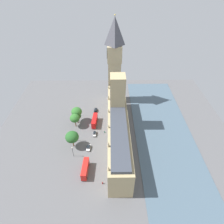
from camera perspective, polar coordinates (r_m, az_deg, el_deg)
The scene contains 17 objects.
ground_plane at distance 110.00m, azimuth 0.62°, elevation -8.23°, with size 138.06×138.06×0.00m, color #565659.
river_thames at distance 114.19m, azimuth 15.43°, elevation -7.76°, with size 32.87×124.25×0.25m, color #475B6B.
parliament_building at distance 104.70m, azimuth 1.72°, elevation -3.87°, with size 10.89×68.06×33.97m.
clock_tower at distance 125.75m, azimuth 0.74°, elevation 14.74°, with size 9.23×9.23×57.01m.
car_black_under_trees at distance 129.18m, azimuth -4.90°, elevation 0.49°, with size 2.11×4.76×1.74m.
double_decker_bus_midblock at distance 118.43m, azimuth -5.20°, elevation -2.56°, with size 3.40×10.67×4.75m.
car_silver_by_river_gate at distance 112.64m, azimuth -5.21°, elevation -6.39°, with size 1.84×4.55×1.74m.
car_white_leading at distance 105.65m, azimuth -7.01°, elevation -10.45°, with size 2.25×4.66×1.74m.
double_decker_bus_corner at distance 95.37m, azimuth -7.99°, elevation -16.34°, with size 3.13×10.63×4.75m.
pedestrian_far_end at distance 113.46m, azimuth -2.24°, elevation -5.93°, with size 0.68×0.65×1.62m.
pedestrian_kerbside at distance 92.81m, azimuth -2.87°, elevation -20.28°, with size 0.58×0.48×1.64m.
plane_tree_near_tower at distance 118.75m, azimuth -10.49°, elevation 0.07°, with size 6.44×6.44×10.31m.
plane_tree_opposite_hall at distance 116.02m, azimuth -11.01°, elevation -1.81°, with size 5.85×5.85×8.90m.
plane_tree_trailing at distance 118.88m, azimuth -10.34°, elevation -1.13°, with size 4.98×4.98×7.65m.
plane_tree_slot_10 at distance 103.89m, azimuth -11.79°, elevation -7.29°, with size 7.11×7.11×10.02m.
street_lamp_slot_11 at distance 100.62m, azimuth -11.66°, elevation -11.03°, with size 0.56×0.56×6.94m.
street_lamp_slot_12 at distance 107.88m, azimuth -10.80°, elevation -6.61°, with size 0.56×0.56×7.05m.
Camera 1 is at (2.13, 75.52, 79.95)m, focal length 30.74 mm.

